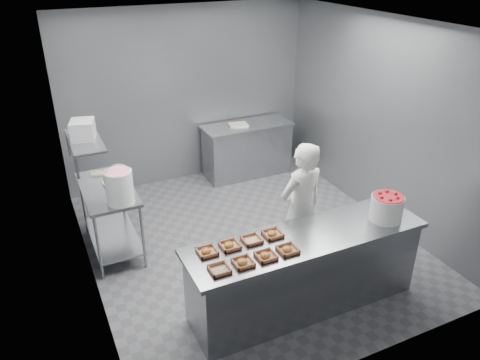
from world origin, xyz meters
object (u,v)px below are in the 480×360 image
object	(u,v)px
prep_table	(110,209)
tray_2	(266,256)
tray_4	(207,251)
tray_0	(219,269)
tray_3	(288,249)
tray_6	(252,240)
tray_5	(230,245)
tray_1	(243,262)
tray_7	(272,234)
worker	(301,209)
glaze_bucket	(119,186)
back_counter	(247,149)
appliance	(83,130)
service_counter	(305,271)
strawberry_tub	(387,207)

from	to	relation	value
prep_table	tray_2	xyz separation A→B (m)	(1.08, -2.10, 0.33)
tray_4	tray_0	bearing A→B (deg)	-89.43
tray_3	tray_4	xyz separation A→B (m)	(-0.72, 0.30, 0.00)
tray_2	tray_6	size ratio (longest dim) A/B	1.00
tray_0	tray_5	size ratio (longest dim) A/B	1.00
tray_1	tray_7	bearing A→B (deg)	32.34
tray_3	worker	world-z (taller)	worker
tray_6	worker	world-z (taller)	worker
glaze_bucket	prep_table	bearing A→B (deg)	100.38
back_counter	appliance	xyz separation A→B (m)	(-2.72, -1.28, 1.22)
service_counter	tray_5	distance (m)	0.95
service_counter	tray_0	xyz separation A→B (m)	(-1.04, -0.15, 0.47)
tray_0	tray_7	bearing A→B (deg)	22.97
tray_0	tray_5	xyz separation A→B (m)	(0.24, 0.30, 0.00)
tray_0	strawberry_tub	distance (m)	1.98
tray_2	worker	world-z (taller)	worker
prep_table	glaze_bucket	size ratio (longest dim) A/B	2.49
tray_1	tray_7	distance (m)	0.57
strawberry_tub	tray_1	bearing A→B (deg)	-177.77
tray_5	worker	size ratio (longest dim) A/B	0.11
prep_table	glaze_bucket	xyz separation A→B (m)	(0.08, -0.44, 0.52)
tray_7	appliance	world-z (taller)	appliance
back_counter	tray_2	world-z (taller)	tray_2
tray_7	tray_0	bearing A→B (deg)	-157.03
glaze_bucket	worker	bearing A→B (deg)	-26.02
tray_7	tray_5	bearing A→B (deg)	180.00
service_counter	tray_0	distance (m)	1.15
tray_3	worker	distance (m)	0.98
tray_1	tray_2	bearing A→B (deg)	0.00
tray_5	strawberry_tub	distance (m)	1.76
tray_2	tray_3	world-z (taller)	same
tray_5	tray_7	distance (m)	0.48
tray_3	tray_6	xyz separation A→B (m)	(-0.24, 0.30, -0.00)
service_counter	tray_6	xyz separation A→B (m)	(-0.56, 0.15, 0.47)
tray_3	tray_6	size ratio (longest dim) A/B	1.00
service_counter	strawberry_tub	size ratio (longest dim) A/B	7.51
tray_2	worker	distance (m)	1.15
back_counter	tray_4	bearing A→B (deg)	-122.13
prep_table	tray_7	size ratio (longest dim) A/B	6.40
back_counter	tray_3	size ratio (longest dim) A/B	8.01
tray_3	service_counter	bearing A→B (deg)	24.99
prep_table	back_counter	distance (m)	2.87
prep_table	back_counter	xyz separation A→B (m)	(2.55, 1.30, -0.14)
tray_1	appliance	bearing A→B (deg)	115.58
tray_3	glaze_bucket	bearing A→B (deg)	126.80
tray_2	service_counter	bearing A→B (deg)	15.03
tray_6	appliance	xyz separation A→B (m)	(-1.26, 1.81, 0.75)
tray_4	tray_5	distance (m)	0.24
back_counter	tray_2	distance (m)	3.73
tray_5	appliance	world-z (taller)	appliance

